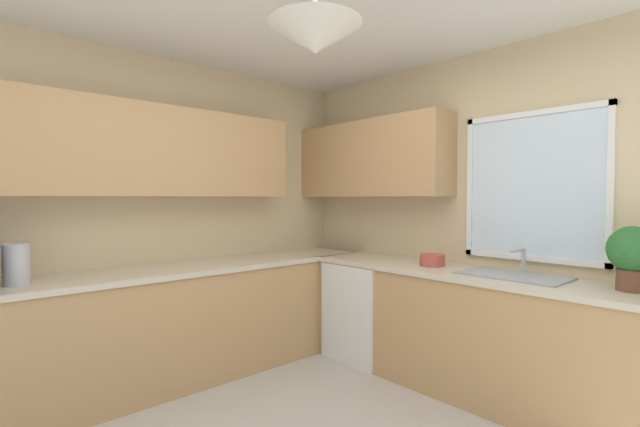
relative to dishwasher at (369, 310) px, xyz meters
The scene contains 8 objects.
room_shell 1.77m from the dishwasher, 78.63° to the right, with size 4.20×3.97×2.66m.
counter_run_left 1.72m from the dishwasher, 112.58° to the right, with size 0.65×3.58×0.90m.
counter_run_back 1.28m from the dishwasher, ahead, with size 3.29×0.65×0.90m.
dishwasher is the anchor object (origin of this frame).
kettle 2.69m from the dishwasher, 104.14° to the right, with size 0.15×0.15×0.26m, color #B7B7BC.
sink_assembly 1.38m from the dishwasher, ahead, with size 0.68×0.40×0.19m.
potted_plant 2.08m from the dishwasher, ahead, with size 0.27×0.27×0.38m.
bowl 0.83m from the dishwasher, ahead, with size 0.20×0.20×0.09m, color #B74C42.
Camera 1 is at (1.53, -1.35, 1.44)m, focal length 24.47 mm.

